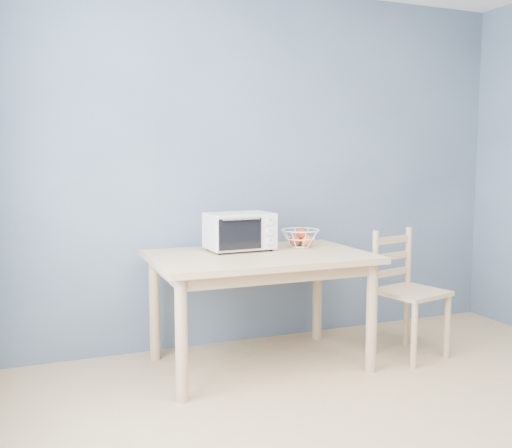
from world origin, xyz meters
name	(u,v)px	position (x,y,z in m)	size (l,w,h in m)	color
room	(491,174)	(0.00, 0.00, 1.30)	(4.01, 4.51, 2.61)	tan
dining_table	(260,269)	(-0.26, 1.70, 0.65)	(1.40, 0.90, 0.75)	tan
toaster_oven	(237,231)	(-0.36, 1.87, 0.88)	(0.45, 0.34, 0.25)	silver
fruit_basket	(300,237)	(0.10, 1.85, 0.82)	(0.30, 0.30, 0.14)	silver
dining_chair	(406,294)	(0.77, 1.53, 0.43)	(0.49, 0.49, 0.87)	tan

